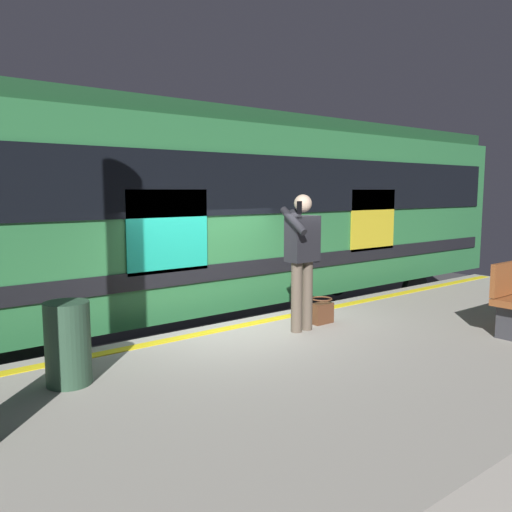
# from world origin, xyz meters

# --- Properties ---
(ground_plane) EXTENTS (24.23, 24.23, 0.00)m
(ground_plane) POSITION_xyz_m (0.00, 0.00, 0.00)
(ground_plane) COLOR #3D3D3F
(platform) EXTENTS (12.72, 4.11, 1.02)m
(platform) POSITION_xyz_m (0.00, 2.06, 0.51)
(platform) COLOR #9E998E
(platform) RESTS_ON ground
(safety_line) EXTENTS (12.47, 0.16, 0.01)m
(safety_line) POSITION_xyz_m (0.00, 0.30, 1.02)
(safety_line) COLOR yellow
(safety_line) RESTS_ON platform
(track_rail_near) EXTENTS (16.54, 0.08, 0.16)m
(track_rail_near) POSITION_xyz_m (0.00, -1.36, 0.08)
(track_rail_near) COLOR slate
(track_rail_near) RESTS_ON ground
(track_rail_far) EXTENTS (16.54, 0.08, 0.16)m
(track_rail_far) POSITION_xyz_m (0.00, -2.79, 0.08)
(track_rail_far) COLOR slate
(track_rail_far) RESTS_ON ground
(train_carriage) EXTENTS (12.37, 2.87, 3.86)m
(train_carriage) POSITION_xyz_m (-1.60, -2.07, 2.47)
(train_carriage) COLOR #2D723F
(train_carriage) RESTS_ON ground
(passenger) EXTENTS (0.57, 0.55, 1.71)m
(passenger) POSITION_xyz_m (-0.41, 0.95, 2.03)
(passenger) COLOR brown
(passenger) RESTS_ON platform
(handbag) EXTENTS (0.31, 0.28, 0.34)m
(handbag) POSITION_xyz_m (-0.87, 0.86, 1.18)
(handbag) COLOR #59331E
(handbag) RESTS_ON platform
(trash_bin) EXTENTS (0.40, 0.40, 0.76)m
(trash_bin) POSITION_xyz_m (2.52, 0.97, 1.40)
(trash_bin) COLOR #2D4C38
(trash_bin) RESTS_ON platform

